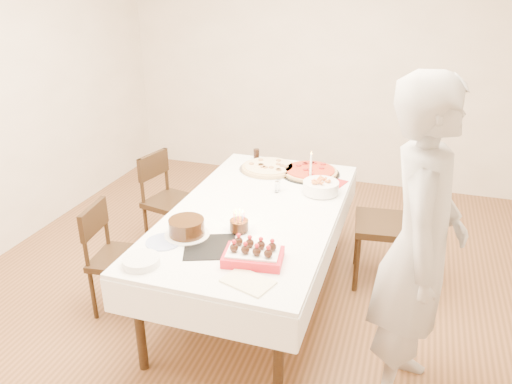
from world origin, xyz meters
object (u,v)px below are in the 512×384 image
(pizza_white, at_px, (269,168))
(pizza_pepperoni, at_px, (310,172))
(chair_left_savory, at_px, (172,202))
(layer_cake, at_px, (187,228))
(strawberry_box, at_px, (253,255))
(chair_right_savory, at_px, (386,225))
(pasta_bowl, at_px, (321,187))
(cola_glass, at_px, (256,154))
(birthday_cake, at_px, (239,221))
(dining_table, at_px, (256,255))
(person, at_px, (419,249))
(chair_left_dessert, at_px, (122,259))
(taper_candle, at_px, (311,168))

(pizza_white, bearing_deg, pizza_pepperoni, 3.22)
(chair_left_savory, bearing_deg, layer_cake, 134.31)
(chair_left_savory, xyz_separation_m, strawberry_box, (1.16, -1.20, 0.36))
(chair_right_savory, xyz_separation_m, pizza_white, (-1.02, 0.23, 0.27))
(layer_cake, bearing_deg, chair_right_savory, 41.41)
(pizza_pepperoni, distance_m, pasta_bowl, 0.40)
(strawberry_box, bearing_deg, cola_glass, 107.41)
(chair_right_savory, distance_m, pizza_white, 1.08)
(chair_right_savory, height_order, birthday_cake, chair_right_savory)
(strawberry_box, bearing_deg, pizza_white, 103.23)
(dining_table, relative_size, pasta_bowl, 7.85)
(person, bearing_deg, cola_glass, 45.51)
(layer_cake, bearing_deg, chair_left_dessert, 171.38)
(pizza_pepperoni, bearing_deg, dining_table, -105.48)
(dining_table, relative_size, person, 1.13)
(pizza_white, relative_size, strawberry_box, 1.47)
(chair_left_savory, height_order, taper_candle, taper_candle)
(chair_left_dessert, bearing_deg, pizza_white, -129.28)
(chair_left_savory, xyz_separation_m, pasta_bowl, (1.34, -0.11, 0.37))
(pizza_white, relative_size, taper_candle, 1.75)
(chair_left_dessert, distance_m, pizza_white, 1.44)
(pizza_white, xyz_separation_m, cola_glass, (-0.18, 0.22, 0.03))
(chair_left_savory, height_order, pasta_bowl, chair_left_savory)
(chair_left_dessert, bearing_deg, strawberry_box, 159.71)
(taper_candle, bearing_deg, pizza_white, 151.98)
(pasta_bowl, xyz_separation_m, birthday_cake, (-0.38, -0.77, 0.03))
(dining_table, xyz_separation_m, person, (1.11, -0.58, 0.57))
(cola_glass, relative_size, layer_cake, 0.34)
(chair_left_savory, distance_m, pizza_white, 0.92)
(birthday_cake, bearing_deg, pasta_bowl, 63.53)
(cola_glass, bearing_deg, chair_left_savory, -144.31)
(pizza_pepperoni, height_order, pasta_bowl, pasta_bowl)
(pizza_pepperoni, bearing_deg, pizza_white, -176.78)
(cola_glass, relative_size, birthday_cake, 0.73)
(chair_left_savory, height_order, chair_left_dessert, chair_left_savory)
(person, bearing_deg, pizza_pepperoni, 36.29)
(dining_table, xyz_separation_m, birthday_cake, (-0.00, -0.35, 0.45))
(cola_glass, bearing_deg, dining_table, -72.13)
(dining_table, distance_m, strawberry_box, 0.81)
(chair_right_savory, bearing_deg, pizza_pepperoni, 153.23)
(person, xyz_separation_m, cola_glass, (-1.43, 1.57, -0.15))
(dining_table, relative_size, taper_candle, 7.43)
(taper_candle, bearing_deg, dining_table, -116.29)
(layer_cake, relative_size, birthday_cake, 2.17)
(pizza_pepperoni, bearing_deg, person, -56.92)
(taper_candle, xyz_separation_m, strawberry_box, (-0.07, -1.22, -0.10))
(dining_table, bearing_deg, chair_left_savory, 150.98)
(chair_left_dessert, distance_m, cola_glass, 1.56)
(taper_candle, bearing_deg, strawberry_box, -93.30)
(chair_left_dessert, bearing_deg, birthday_cake, 177.35)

